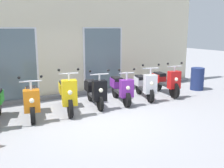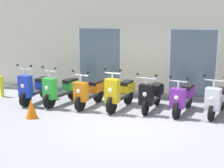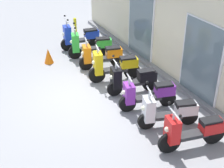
{
  "view_description": "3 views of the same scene",
  "coord_description": "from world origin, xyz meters",
  "px_view_note": "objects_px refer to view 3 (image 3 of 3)",
  "views": [
    {
      "loc": [
        -2.99,
        -5.68,
        2.3
      ],
      "look_at": [
        0.77,
        0.72,
        0.72
      ],
      "focal_mm": 42.81,
      "sensor_mm": 36.0,
      "label": 1
    },
    {
      "loc": [
        1.58,
        -7.84,
        2.78
      ],
      "look_at": [
        -0.61,
        0.7,
        0.83
      ],
      "focal_mm": 51.65,
      "sensor_mm": 36.0,
      "label": 2
    },
    {
      "loc": [
        7.72,
        -3.2,
        5.12
      ],
      "look_at": [
        0.56,
        0.49,
        0.53
      ],
      "focal_mm": 54.0,
      "sensor_mm": 36.0,
      "label": 3
    }
  ],
  "objects_px": {
    "scooter_blue": "(80,37)",
    "scooter_orange": "(101,55)",
    "scooter_green": "(90,45)",
    "scooter_purple": "(148,94)",
    "traffic_cone": "(48,56)",
    "scooter_red": "(192,131)",
    "scooter_yellow": "(113,66)",
    "scooter_white": "(168,111)",
    "curb_bollard": "(75,26)",
    "scooter_black": "(132,79)"
  },
  "relations": [
    {
      "from": "scooter_blue",
      "to": "scooter_orange",
      "type": "bearing_deg",
      "value": 0.56
    },
    {
      "from": "scooter_green",
      "to": "scooter_orange",
      "type": "bearing_deg",
      "value": -0.67
    },
    {
      "from": "scooter_purple",
      "to": "traffic_cone",
      "type": "distance_m",
      "value": 4.21
    },
    {
      "from": "scooter_red",
      "to": "scooter_yellow",
      "type": "bearing_deg",
      "value": -178.49
    },
    {
      "from": "scooter_orange",
      "to": "scooter_white",
      "type": "height_order",
      "value": "scooter_white"
    },
    {
      "from": "scooter_red",
      "to": "traffic_cone",
      "type": "height_order",
      "value": "scooter_red"
    },
    {
      "from": "curb_bollard",
      "to": "scooter_orange",
      "type": "bearing_deg",
      "value": -6.66
    },
    {
      "from": "scooter_green",
      "to": "scooter_red",
      "type": "xyz_separation_m",
      "value": [
        5.53,
        0.05,
        0.0
      ]
    },
    {
      "from": "scooter_green",
      "to": "scooter_orange",
      "type": "xyz_separation_m",
      "value": [
        0.92,
        -0.01,
        -0.03
      ]
    },
    {
      "from": "scooter_blue",
      "to": "scooter_yellow",
      "type": "relative_size",
      "value": 0.94
    },
    {
      "from": "scooter_yellow",
      "to": "scooter_black",
      "type": "xyz_separation_m",
      "value": [
        0.92,
        0.12,
        -0.04
      ]
    },
    {
      "from": "scooter_purple",
      "to": "scooter_blue",
      "type": "bearing_deg",
      "value": -179.07
    },
    {
      "from": "traffic_cone",
      "to": "curb_bollard",
      "type": "bearing_deg",
      "value": 138.6
    },
    {
      "from": "traffic_cone",
      "to": "scooter_purple",
      "type": "bearing_deg",
      "value": 20.8
    },
    {
      "from": "scooter_orange",
      "to": "scooter_red",
      "type": "relative_size",
      "value": 0.91
    },
    {
      "from": "scooter_black",
      "to": "scooter_purple",
      "type": "distance_m",
      "value": 0.89
    },
    {
      "from": "scooter_orange",
      "to": "scooter_blue",
      "type": "bearing_deg",
      "value": -179.44
    },
    {
      "from": "scooter_yellow",
      "to": "scooter_purple",
      "type": "xyz_separation_m",
      "value": [
        1.81,
        0.1,
        -0.06
      ]
    },
    {
      "from": "scooter_green",
      "to": "scooter_white",
      "type": "xyz_separation_m",
      "value": [
        4.61,
        0.03,
        -0.02
      ]
    },
    {
      "from": "scooter_blue",
      "to": "scooter_white",
      "type": "bearing_deg",
      "value": 0.66
    },
    {
      "from": "scooter_orange",
      "to": "scooter_black",
      "type": "height_order",
      "value": "scooter_orange"
    },
    {
      "from": "scooter_green",
      "to": "traffic_cone",
      "type": "distance_m",
      "value": 1.49
    },
    {
      "from": "scooter_red",
      "to": "scooter_black",
      "type": "bearing_deg",
      "value": 179.4
    },
    {
      "from": "scooter_purple",
      "to": "traffic_cone",
      "type": "xyz_separation_m",
      "value": [
        -3.93,
        -1.49,
        -0.18
      ]
    },
    {
      "from": "scooter_black",
      "to": "scooter_red",
      "type": "height_order",
      "value": "scooter_red"
    },
    {
      "from": "scooter_blue",
      "to": "curb_bollard",
      "type": "bearing_deg",
      "value": 164.56
    },
    {
      "from": "scooter_blue",
      "to": "curb_bollard",
      "type": "height_order",
      "value": "scooter_blue"
    },
    {
      "from": "scooter_purple",
      "to": "scooter_white",
      "type": "distance_m",
      "value": 0.92
    },
    {
      "from": "scooter_blue",
      "to": "scooter_red",
      "type": "height_order",
      "value": "scooter_blue"
    },
    {
      "from": "scooter_black",
      "to": "curb_bollard",
      "type": "distance_m",
      "value": 5.11
    },
    {
      "from": "scooter_yellow",
      "to": "curb_bollard",
      "type": "bearing_deg",
      "value": 174.31
    },
    {
      "from": "scooter_purple",
      "to": "scooter_white",
      "type": "xyz_separation_m",
      "value": [
        0.92,
        -0.01,
        0.01
      ]
    },
    {
      "from": "scooter_black",
      "to": "scooter_blue",
      "type": "bearing_deg",
      "value": -178.4
    },
    {
      "from": "scooter_green",
      "to": "scooter_black",
      "type": "xyz_separation_m",
      "value": [
        2.79,
        0.07,
        -0.01
      ]
    },
    {
      "from": "scooter_green",
      "to": "scooter_yellow",
      "type": "bearing_deg",
      "value": -1.54
    },
    {
      "from": "scooter_green",
      "to": "traffic_cone",
      "type": "relative_size",
      "value": 3.01
    },
    {
      "from": "scooter_orange",
      "to": "scooter_black",
      "type": "xyz_separation_m",
      "value": [
        1.87,
        0.09,
        0.02
      ]
    },
    {
      "from": "scooter_green",
      "to": "scooter_purple",
      "type": "bearing_deg",
      "value": 0.71
    },
    {
      "from": "scooter_blue",
      "to": "curb_bollard",
      "type": "xyz_separation_m",
      "value": [
        -1.43,
        0.39,
        -0.13
      ]
    },
    {
      "from": "scooter_green",
      "to": "scooter_red",
      "type": "bearing_deg",
      "value": 0.48
    },
    {
      "from": "scooter_yellow",
      "to": "scooter_blue",
      "type": "bearing_deg",
      "value": 179.54
    },
    {
      "from": "scooter_yellow",
      "to": "scooter_white",
      "type": "height_order",
      "value": "scooter_yellow"
    },
    {
      "from": "scooter_orange",
      "to": "scooter_purple",
      "type": "height_order",
      "value": "scooter_orange"
    },
    {
      "from": "curb_bollard",
      "to": "scooter_yellow",
      "type": "bearing_deg",
      "value": -5.69
    },
    {
      "from": "scooter_red",
      "to": "traffic_cone",
      "type": "distance_m",
      "value": 5.97
    },
    {
      "from": "scooter_black",
      "to": "curb_bollard",
      "type": "height_order",
      "value": "scooter_black"
    },
    {
      "from": "scooter_blue",
      "to": "scooter_black",
      "type": "bearing_deg",
      "value": 1.6
    },
    {
      "from": "scooter_purple",
      "to": "curb_bollard",
      "type": "bearing_deg",
      "value": 176.94
    },
    {
      "from": "scooter_green",
      "to": "traffic_cone",
      "type": "bearing_deg",
      "value": -99.63
    },
    {
      "from": "scooter_yellow",
      "to": "traffic_cone",
      "type": "bearing_deg",
      "value": -146.62
    }
  ]
}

